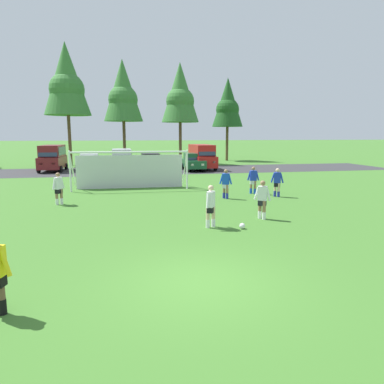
{
  "coord_description": "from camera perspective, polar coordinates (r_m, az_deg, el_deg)",
  "views": [
    {
      "loc": [
        -1.78,
        -7.78,
        3.52
      ],
      "look_at": [
        1.2,
        7.06,
        1.04
      ],
      "focal_mm": 32.75,
      "sensor_mm": 36.0,
      "label": 1
    }
  ],
  "objects": [
    {
      "name": "soccer_goal",
      "position": [
        23.4,
        -10.03,
        3.7
      ],
      "size": [
        7.46,
        2.11,
        2.57
      ],
      "color": "white",
      "rests_on": "ground"
    },
    {
      "name": "player_midfield_center",
      "position": [
        21.36,
        9.93,
        1.91
      ],
      "size": [
        0.73,
        0.3,
        1.64
      ],
      "color": "#936B4C",
      "rests_on": "ground"
    },
    {
      "name": "tree_mid_left",
      "position": [
        43.25,
        -19.77,
        16.63
      ],
      "size": [
        5.13,
        5.13,
        13.69
      ],
      "color": "brown",
      "rests_on": "ground"
    },
    {
      "name": "player_defender_far",
      "position": [
        14.99,
        11.37,
        -1.25
      ],
      "size": [
        0.63,
        0.52,
        1.64
      ],
      "color": "#936B4C",
      "rests_on": "ground"
    },
    {
      "name": "parked_car_slot_center_right",
      "position": [
        34.81,
        0.24,
        4.95
      ],
      "size": [
        2.11,
        4.24,
        1.72
      ],
      "color": "#194C2D",
      "rests_on": "ground"
    },
    {
      "name": "ground_plane",
      "position": [
        23.12,
        -6.8,
        0.48
      ],
      "size": [
        400.0,
        400.0,
        0.0
      ],
      "primitive_type": "plane",
      "color": "#3D7028"
    },
    {
      "name": "player_winger_right",
      "position": [
        20.6,
        13.69,
        1.51
      ],
      "size": [
        0.68,
        0.43,
        1.64
      ],
      "color": "beige",
      "rests_on": "ground"
    },
    {
      "name": "player_striker_near",
      "position": [
        19.52,
        5.51,
        1.32
      ],
      "size": [
        0.66,
        0.47,
        1.64
      ],
      "color": "#936B4C",
      "rests_on": "ground"
    },
    {
      "name": "parked_car_slot_left",
      "position": [
        35.99,
        -16.35,
        4.72
      ],
      "size": [
        2.24,
        4.31,
        1.72
      ],
      "color": "silver",
      "rests_on": "ground"
    },
    {
      "name": "player_trailing_back",
      "position": [
        18.99,
        -20.9,
        0.52
      ],
      "size": [
        0.55,
        0.61,
        1.64
      ],
      "color": "#936B4C",
      "rests_on": "ground"
    },
    {
      "name": "parked_car_slot_center",
      "position": [
        34.56,
        -6.75,
        4.86
      ],
      "size": [
        2.1,
        4.23,
        1.72
      ],
      "color": "black",
      "rests_on": "ground"
    },
    {
      "name": "parked_car_slot_right",
      "position": [
        35.91,
        1.61,
        5.83
      ],
      "size": [
        2.36,
        4.88,
        2.52
      ],
      "color": "red",
      "rests_on": "ground"
    },
    {
      "name": "tree_center_back",
      "position": [
        43.77,
        -11.19,
        15.62
      ],
      "size": [
        4.61,
        4.61,
        12.29
      ],
      "color": "brown",
      "rests_on": "ground"
    },
    {
      "name": "player_winger_left",
      "position": [
        13.38,
        3.07,
        -2.34
      ],
      "size": [
        0.53,
        0.63,
        1.64
      ],
      "color": "beige",
      "rests_on": "ground"
    },
    {
      "name": "parked_car_slot_center_left",
      "position": [
        34.49,
        -11.34,
        5.13
      ],
      "size": [
        2.14,
        4.6,
        2.16
      ],
      "color": "#B2B2BC",
      "rests_on": "ground"
    },
    {
      "name": "parking_lot_strip",
      "position": [
        35.24,
        -8.41,
        3.48
      ],
      "size": [
        52.0,
        8.4,
        0.01
      ],
      "primitive_type": "cube",
      "color": "#333335",
      "rests_on": "ground"
    },
    {
      "name": "parked_car_slot_far_left",
      "position": [
        36.86,
        -21.76,
        5.26
      ],
      "size": [
        2.29,
        4.85,
        2.52
      ],
      "color": "maroon",
      "rests_on": "ground"
    },
    {
      "name": "soccer_ball",
      "position": [
        13.44,
        8.18,
        -5.5
      ],
      "size": [
        0.22,
        0.22,
        0.22
      ],
      "color": "white",
      "rests_on": "ground"
    },
    {
      "name": "tree_mid_right",
      "position": [
        43.79,
        -1.95,
        15.59
      ],
      "size": [
        4.53,
        4.53,
        12.09
      ],
      "color": "brown",
      "rests_on": "ground"
    },
    {
      "name": "tree_right_edge",
      "position": [
        48.83,
        5.83,
        14.06
      ],
      "size": [
        4.15,
        4.15,
        11.06
      ],
      "color": "brown",
      "rests_on": "ground"
    }
  ]
}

